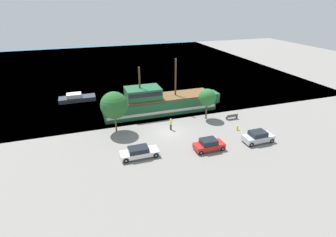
# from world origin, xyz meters

# --- Properties ---
(ground_plane) EXTENTS (160.00, 160.00, 0.00)m
(ground_plane) POSITION_xyz_m (0.00, 0.00, 0.00)
(ground_plane) COLOR gray
(water_surface) EXTENTS (80.00, 80.00, 0.00)m
(water_surface) POSITION_xyz_m (0.00, 44.00, 0.00)
(water_surface) COLOR #38667F
(water_surface) RESTS_ON ground
(pirate_ship) EXTENTS (20.13, 4.81, 8.90)m
(pirate_ship) POSITION_xyz_m (0.59, 7.70, 1.67)
(pirate_ship) COLOR #1E5633
(pirate_ship) RESTS_ON water_surface
(moored_boat_dockside) EXTENTS (6.62, 2.49, 1.46)m
(moored_boat_dockside) POSITION_xyz_m (-12.51, 17.77, 0.55)
(moored_boat_dockside) COLOR #2D333D
(moored_boat_dockside) RESTS_ON water_surface
(parked_car_curb_front) EXTENTS (3.85, 1.81, 1.53)m
(parked_car_curb_front) POSITION_xyz_m (3.11, -6.30, 0.74)
(parked_car_curb_front) COLOR #B21E1E
(parked_car_curb_front) RESTS_ON ground_plane
(parked_car_curb_mid) EXTENTS (4.09, 1.89, 1.59)m
(parked_car_curb_mid) POSITION_xyz_m (10.27, -6.58, 0.77)
(parked_car_curb_mid) COLOR #B7BCC6
(parked_car_curb_mid) RESTS_ON ground_plane
(parked_car_curb_rear) EXTENTS (4.61, 1.80, 1.36)m
(parked_car_curb_rear) POSITION_xyz_m (-5.67, -5.13, 0.68)
(parked_car_curb_rear) COLOR white
(parked_car_curb_rear) RESTS_ON ground_plane
(fire_hydrant) EXTENTS (0.42, 0.25, 0.76)m
(fire_hydrant) POSITION_xyz_m (9.61, -2.67, 0.41)
(fire_hydrant) COLOR yellow
(fire_hydrant) RESTS_ON ground_plane
(bench_promenade_east) EXTENTS (1.93, 0.45, 0.85)m
(bench_promenade_east) POSITION_xyz_m (10.94, 1.02, 0.45)
(bench_promenade_east) COLOR #4C4742
(bench_promenade_east) RESTS_ON ground_plane
(pedestrian_walking_near) EXTENTS (0.32, 0.32, 1.78)m
(pedestrian_walking_near) POSITION_xyz_m (0.40, 0.63, 0.91)
(pedestrian_walking_near) COLOR #232838
(pedestrian_walking_near) RESTS_ON ground_plane
(tree_row_east) EXTENTS (3.85, 3.85, 6.02)m
(tree_row_east) POSITION_xyz_m (-7.30, 2.62, 4.09)
(tree_row_east) COLOR brown
(tree_row_east) RESTS_ON ground_plane
(tree_row_mideast) EXTENTS (2.71, 2.71, 4.95)m
(tree_row_mideast) POSITION_xyz_m (7.11, 2.61, 3.58)
(tree_row_mideast) COLOR brown
(tree_row_mideast) RESTS_ON ground_plane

